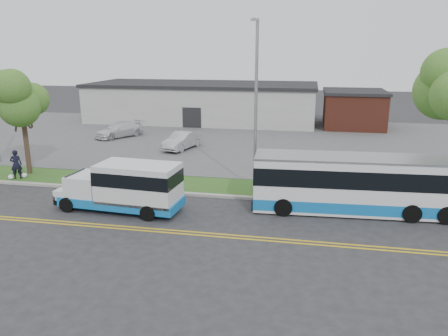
% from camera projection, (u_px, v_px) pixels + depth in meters
% --- Properties ---
extents(ground, '(140.00, 140.00, 0.00)m').
position_uv_depth(ground, '(193.00, 202.00, 23.62)').
color(ground, '#28282B').
rests_on(ground, ground).
extents(lane_line_north, '(70.00, 0.12, 0.01)m').
position_uv_depth(lane_line_north, '(171.00, 230.00, 19.98)').
color(lane_line_north, gold).
rests_on(lane_line_north, ground).
extents(lane_line_south, '(70.00, 0.12, 0.01)m').
position_uv_depth(lane_line_south, '(169.00, 233.00, 19.69)').
color(lane_line_south, gold).
rests_on(lane_line_south, ground).
extents(curb, '(80.00, 0.30, 0.15)m').
position_uv_depth(curb, '(198.00, 195.00, 24.65)').
color(curb, '#9E9B93').
rests_on(curb, ground).
extents(verge, '(80.00, 3.30, 0.10)m').
position_uv_depth(verge, '(205.00, 186.00, 26.36)').
color(verge, '#29541C').
rests_on(verge, ground).
extents(parking_lot, '(80.00, 25.00, 0.10)m').
position_uv_depth(parking_lot, '(241.00, 140.00, 39.71)').
color(parking_lot, '#4C4C4F').
rests_on(parking_lot, ground).
extents(commercial_building, '(25.40, 10.40, 4.35)m').
position_uv_depth(commercial_building, '(203.00, 102.00, 49.72)').
color(commercial_building, '#9E9E99').
rests_on(commercial_building, ground).
extents(brick_wing, '(6.30, 7.30, 3.90)m').
position_uv_depth(brick_wing, '(354.00, 109.00, 45.78)').
color(brick_wing, brown).
rests_on(brick_wing, ground).
extents(tree_west, '(4.40, 4.40, 6.91)m').
position_uv_depth(tree_west, '(21.00, 97.00, 27.54)').
color(tree_west, '#38241E').
rests_on(tree_west, verge).
extents(streetlight_near, '(0.35, 1.53, 9.50)m').
position_uv_depth(streetlight_near, '(256.00, 101.00, 24.27)').
color(streetlight_near, gray).
rests_on(streetlight_near, verge).
extents(shuttle_bus, '(6.69, 2.61, 2.51)m').
position_uv_depth(shuttle_bus, '(127.00, 186.00, 22.06)').
color(shuttle_bus, '#1067B2').
rests_on(shuttle_bus, ground).
extents(transit_bus, '(10.48, 2.94, 2.88)m').
position_uv_depth(transit_bus, '(357.00, 184.00, 21.91)').
color(transit_bus, silver).
rests_on(transit_bus, ground).
extents(pedestrian, '(0.81, 0.71, 1.86)m').
position_uv_depth(pedestrian, '(16.00, 164.00, 27.37)').
color(pedestrian, black).
rests_on(pedestrian, verge).
extents(parked_car_a, '(2.52, 4.50, 1.40)m').
position_uv_depth(parked_car_a, '(182.00, 140.00, 35.68)').
color(parked_car_a, '#ACAEB3').
rests_on(parked_car_a, parking_lot).
extents(parked_car_b, '(4.13, 4.99, 1.36)m').
position_uv_depth(parked_car_b, '(119.00, 130.00, 40.55)').
color(parked_car_b, silver).
rests_on(parked_car_b, parking_lot).
extents(grocery_bag_left, '(0.32, 0.32, 0.32)m').
position_uv_depth(grocery_bag_left, '(11.00, 177.00, 27.39)').
color(grocery_bag_left, white).
rests_on(grocery_bag_left, verge).
extents(grocery_bag_right, '(0.32, 0.32, 0.32)m').
position_uv_depth(grocery_bag_right, '(24.00, 175.00, 27.76)').
color(grocery_bag_right, white).
rests_on(grocery_bag_right, verge).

